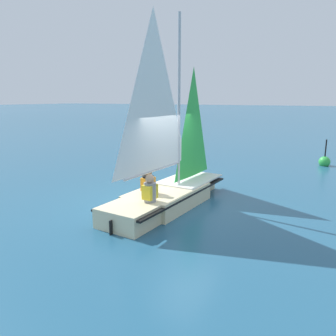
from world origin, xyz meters
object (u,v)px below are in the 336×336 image
sailor_helm (148,187)px  buoy_marker (324,161)px  sailboat_main (167,180)px  sailor_crew (150,196)px

sailor_helm → buoy_marker: (-8.75, 3.83, -0.45)m
sailboat_main → buoy_marker: (-8.21, 3.55, -0.56)m
sailor_crew → buoy_marker: buoy_marker is taller
sailor_helm → buoy_marker: bearing=-19.7°
sailor_crew → buoy_marker: 9.97m
sailor_helm → sailboat_main: bearing=-23.1°
sailboat_main → sailor_crew: sailboat_main is taller
sailboat_main → sailor_helm: sailboat_main is taller
sailboat_main → sailor_crew: 1.17m
sailor_helm → sailor_crew: (0.61, 0.42, -0.01)m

